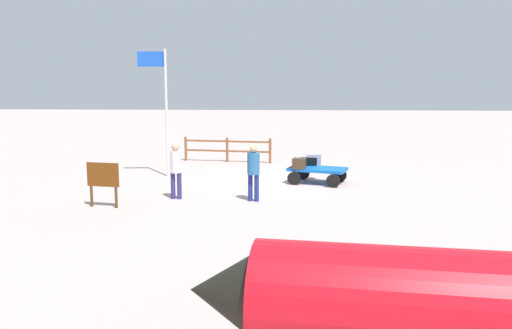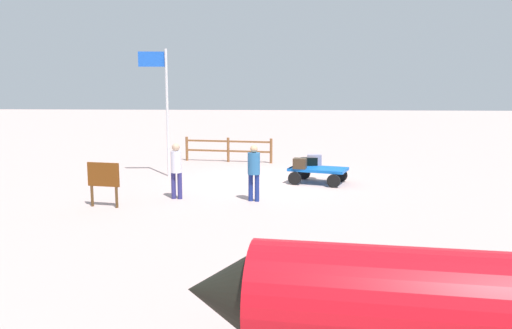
% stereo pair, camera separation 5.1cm
% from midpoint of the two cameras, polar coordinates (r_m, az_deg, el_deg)
% --- Properties ---
extents(ground_plane, '(120.00, 120.00, 0.00)m').
position_cam_midpoint_polar(ground_plane, '(18.43, 1.59, -1.94)').
color(ground_plane, '#BB9F99').
extents(luggage_cart, '(2.23, 1.80, 0.56)m').
position_cam_midpoint_polar(luggage_cart, '(18.19, 7.01, -0.78)').
color(luggage_cart, blue).
rests_on(luggage_cart, ground).
extents(suitcase_tan, '(0.63, 0.43, 0.30)m').
position_cam_midpoint_polar(suitcase_tan, '(18.64, 6.07, 0.34)').
color(suitcase_tan, black).
rests_on(suitcase_tan, luggage_cart).
extents(suitcase_dark, '(0.53, 0.40, 0.39)m').
position_cam_midpoint_polar(suitcase_dark, '(18.78, 6.64, 0.53)').
color(suitcase_dark, gray).
rests_on(suitcase_dark, luggage_cart).
extents(suitcase_grey, '(0.51, 0.46, 0.36)m').
position_cam_midpoint_polar(suitcase_grey, '(17.90, 5.03, 0.12)').
color(suitcase_grey, '#3E2E1F').
rests_on(suitcase_grey, luggage_cart).
extents(worker_lead, '(0.35, 0.35, 1.71)m').
position_cam_midpoint_polar(worker_lead, '(15.61, -8.85, -0.28)').
color(worker_lead, navy).
rests_on(worker_lead, ground).
extents(worker_trailing, '(0.45, 0.45, 1.69)m').
position_cam_midpoint_polar(worker_trailing, '(15.10, -0.15, -0.41)').
color(worker_trailing, navy).
rests_on(worker_trailing, ground).
extents(flagpole, '(1.09, 0.15, 4.80)m').
position_cam_midpoint_polar(flagpole, '(19.59, -10.28, 7.15)').
color(flagpole, silver).
rests_on(flagpole, ground).
extents(signboard, '(0.96, 0.22, 1.28)m').
position_cam_midpoint_polar(signboard, '(15.00, -16.65, -1.48)').
color(signboard, '#4C3319').
rests_on(signboard, ground).
extents(wooden_fence, '(4.08, 0.71, 1.12)m').
position_cam_midpoint_polar(wooden_fence, '(23.29, -3.08, 1.87)').
color(wooden_fence, brown).
rests_on(wooden_fence, ground).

